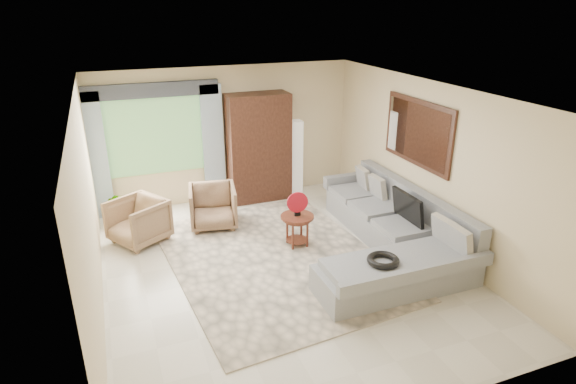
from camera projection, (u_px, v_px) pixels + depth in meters
name	position (u px, v px, depth m)	size (l,w,h in m)	color
ground	(281.00, 267.00, 7.18)	(6.00, 6.00, 0.00)	silver
area_rug	(275.00, 259.00, 7.40)	(3.00, 4.00, 0.02)	beige
sectional_sofa	(391.00, 236.00, 7.52)	(2.30, 3.46, 0.90)	#979A9F
tv_screen	(408.00, 208.00, 7.46)	(0.06, 0.74, 0.48)	black
garden_hose	(383.00, 260.00, 6.30)	(0.43, 0.43, 0.09)	black
coffee_table	(297.00, 230.00, 7.72)	(0.53, 0.53, 0.53)	#471C13
red_disc	(297.00, 202.00, 7.54)	(0.34, 0.34, 0.03)	maroon
armchair_left	(138.00, 221.00, 7.83)	(0.79, 0.81, 0.74)	#8F754E
armchair_right	(213.00, 207.00, 8.37)	(0.79, 0.81, 0.74)	olive
potted_plant	(118.00, 207.00, 8.55)	(0.53, 0.46, 0.59)	#999999
armoire	(258.00, 148.00, 9.33)	(1.20, 0.55, 2.10)	black
floor_lamp	(295.00, 157.00, 9.76)	(0.24, 0.24, 1.50)	silver
window	(155.00, 136.00, 8.78)	(1.80, 0.04, 1.40)	#669E59
curtain_left	(96.00, 157.00, 8.45)	(0.40, 0.08, 2.30)	#9EB7CC
curtain_right	(213.00, 145.00, 9.15)	(0.40, 0.08, 2.30)	#9EB7CC
valance	(150.00, 90.00, 8.41)	(2.40, 0.12, 0.26)	#1E232D
wall_mirror	(417.00, 133.00, 7.66)	(0.05, 1.70, 1.05)	black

